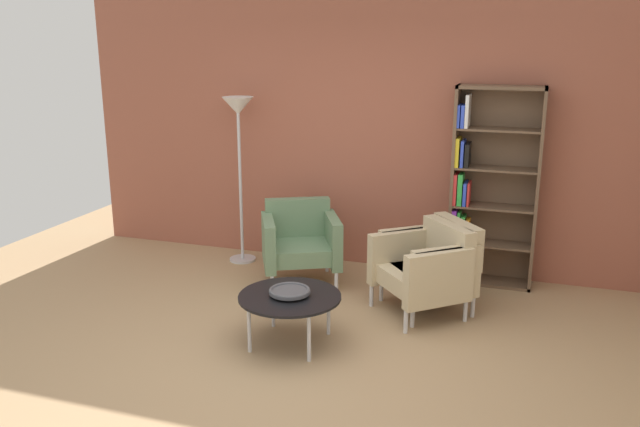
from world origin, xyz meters
name	(u,v)px	position (x,y,z in m)	size (l,w,h in m)	color
ground_plane	(293,370)	(0.00, 0.00, 0.00)	(8.32, 8.32, 0.00)	tan
brick_back_panel	(376,126)	(0.00, 2.46, 1.45)	(6.40, 0.12, 2.90)	#9E5642
bookshelf_tall	(486,191)	(1.13, 2.25, 0.91)	(0.80, 0.30, 1.90)	brown
coffee_table_low	(290,299)	(-0.17, 0.40, 0.37)	(0.80, 0.80, 0.40)	black
decorative_bowl	(290,291)	(-0.17, 0.40, 0.43)	(0.32, 0.32, 0.05)	#4C4C51
armchair_spare_guest	(425,267)	(0.73, 1.32, 0.41)	(0.94, 0.95, 0.78)	#C6B289
armchair_near_window	(300,240)	(-0.55, 1.70, 0.41)	(0.92, 0.89, 0.78)	slate
armchair_by_bookshelf	(434,263)	(0.78, 1.44, 0.41)	(0.94, 0.95, 0.78)	#C6B289
floor_lamp_torchiere	(238,126)	(-1.35, 2.08, 1.45)	(0.32, 0.32, 1.74)	silver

